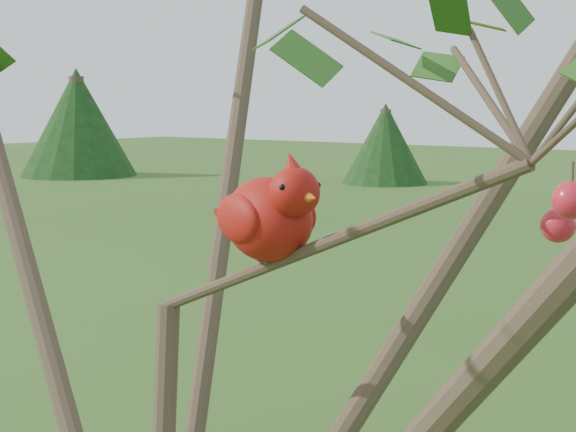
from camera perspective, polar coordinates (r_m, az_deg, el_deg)
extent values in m
sphere|color=red|center=(0.95, 17.86, 0.98)|extent=(0.04, 0.04, 0.04)
sphere|color=red|center=(1.04, 17.06, -0.58)|extent=(0.04, 0.04, 0.04)
ellipsoid|color=#A6120E|center=(1.22, -1.28, -0.21)|extent=(0.18, 0.16, 0.12)
sphere|color=#A6120E|center=(1.16, 0.43, 1.54)|extent=(0.09, 0.09, 0.07)
cone|color=#A6120E|center=(1.16, 0.27, 3.23)|extent=(0.06, 0.05, 0.05)
cone|color=#D85914|center=(1.13, 1.38, 1.22)|extent=(0.04, 0.03, 0.02)
ellipsoid|color=black|center=(1.14, 1.05, 1.21)|extent=(0.03, 0.04, 0.03)
cube|color=#A6120E|center=(1.29, -3.26, -0.79)|extent=(0.09, 0.06, 0.05)
ellipsoid|color=#A6120E|center=(1.25, 0.35, 0.12)|extent=(0.11, 0.07, 0.07)
ellipsoid|color=#A6120E|center=(1.20, -3.27, -0.18)|extent=(0.11, 0.07, 0.07)
cylinder|color=#3E2D21|center=(24.60, 6.30, 4.49)|extent=(0.31, 0.31, 2.05)
cone|color=black|center=(24.59, 6.30, 4.69)|extent=(2.39, 2.39, 2.22)
cylinder|color=#3E2D21|center=(27.72, -13.44, 5.66)|extent=(0.45, 0.45, 3.02)
cone|color=black|center=(27.71, -13.45, 5.92)|extent=(3.52, 3.52, 3.27)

